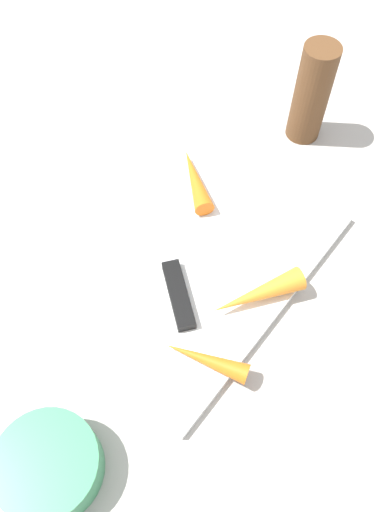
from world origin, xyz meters
TOP-DOWN VIEW (x-y plane):
  - ground_plane at (0.00, 0.00)m, footprint 1.40×1.40m
  - cutting_board at (0.00, 0.00)m, footprint 0.36×0.26m
  - knife at (0.05, 0.01)m, footprint 0.14×0.17m
  - carrot_shortest at (0.10, 0.10)m, footprint 0.05×0.10m
  - carrot_medium at (-0.09, -0.07)m, footprint 0.09×0.10m
  - carrot_longest at (-0.00, 0.10)m, footprint 0.11×0.08m
  - small_bowl at (0.29, 0.04)m, footprint 0.11×0.11m
  - pepper_grinder at (-0.28, -0.01)m, footprint 0.05×0.05m

SIDE VIEW (x-z plane):
  - ground_plane at x=0.00m, z-range 0.00..0.00m
  - cutting_board at x=0.00m, z-range 0.00..0.01m
  - knife at x=0.05m, z-range 0.01..0.02m
  - small_bowl at x=0.29m, z-range 0.00..0.04m
  - carrot_shortest at x=0.10m, z-range 0.01..0.04m
  - carrot_medium at x=-0.09m, z-range 0.01..0.04m
  - carrot_longest at x=0.00m, z-range 0.01..0.04m
  - pepper_grinder at x=-0.28m, z-range 0.00..0.15m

